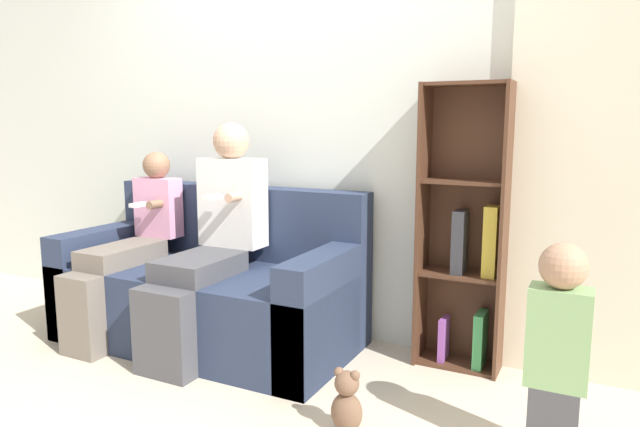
% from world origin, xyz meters
% --- Properties ---
extents(ground_plane, '(14.00, 14.00, 0.00)m').
position_xyz_m(ground_plane, '(0.00, 0.00, 0.00)').
color(ground_plane, beige).
extents(back_wall, '(10.00, 0.06, 2.55)m').
position_xyz_m(back_wall, '(0.00, 0.96, 1.27)').
color(back_wall, silver).
rests_on(back_wall, ground_plane).
extents(curtain_panel, '(0.87, 0.04, 2.29)m').
position_xyz_m(curtain_panel, '(1.66, 0.91, 1.14)').
color(curtain_panel, beige).
rests_on(curtain_panel, ground_plane).
extents(couch, '(1.73, 0.83, 0.89)m').
position_xyz_m(couch, '(-0.36, 0.51, 0.30)').
color(couch, '#28334C').
rests_on(couch, ground_plane).
extents(adult_seated, '(0.38, 0.78, 1.28)m').
position_xyz_m(adult_seated, '(-0.26, 0.41, 0.66)').
color(adult_seated, '#47474C').
rests_on(adult_seated, ground_plane).
extents(child_seated, '(0.29, 0.78, 1.10)m').
position_xyz_m(child_seated, '(-0.85, 0.36, 0.55)').
color(child_seated, '#70665B').
rests_on(child_seated, ground_plane).
extents(toddler_standing, '(0.22, 0.17, 0.85)m').
position_xyz_m(toddler_standing, '(1.56, 0.09, 0.45)').
color(toddler_standing, '#47474C').
rests_on(toddler_standing, ground_plane).
extents(bookshelf, '(0.44, 0.23, 1.48)m').
position_xyz_m(bookshelf, '(1.05, 0.84, 0.68)').
color(bookshelf, '#4C2D1E').
rests_on(bookshelf, ground_plane).
extents(teddy_bear, '(0.14, 0.11, 0.27)m').
position_xyz_m(teddy_bear, '(0.78, -0.06, 0.13)').
color(teddy_bear, brown).
rests_on(teddy_bear, ground_plane).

